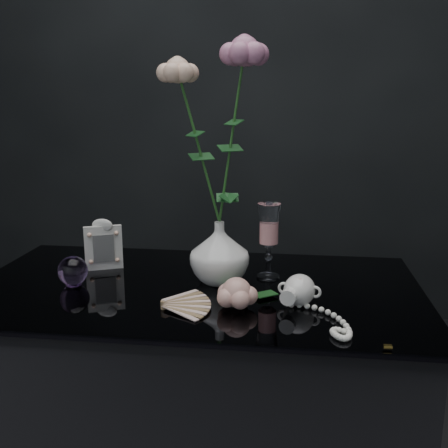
% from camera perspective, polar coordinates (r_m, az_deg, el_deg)
% --- Properties ---
extents(table, '(1.05, 0.58, 0.76)m').
position_cam_1_polar(table, '(1.42, -2.97, -21.34)').
color(table, black).
rests_on(table, ground).
extents(vase, '(0.18, 0.18, 0.15)m').
position_cam_1_polar(vase, '(1.24, -0.50, -3.11)').
color(vase, white).
rests_on(vase, table).
extents(wine_glass, '(0.06, 0.06, 0.18)m').
position_cam_1_polar(wine_glass, '(1.27, 4.89, -1.88)').
color(wine_glass, white).
rests_on(wine_glass, table).
extents(picture_frame, '(0.12, 0.11, 0.13)m').
position_cam_1_polar(picture_frame, '(1.37, -13.00, -2.14)').
color(picture_frame, silver).
rests_on(picture_frame, table).
extents(paperweight, '(0.09, 0.09, 0.07)m').
position_cam_1_polar(paperweight, '(1.28, -16.12, -4.92)').
color(paperweight, '#AD7CCA').
rests_on(paperweight, table).
extents(paper_fan, '(0.22, 0.19, 0.02)m').
position_cam_1_polar(paper_fan, '(1.11, -6.62, -8.66)').
color(paper_fan, '#F7E4C5').
rests_on(paper_fan, table).
extents(loose_rose, '(0.16, 0.21, 0.07)m').
position_cam_1_polar(loose_rose, '(1.10, 1.37, -7.49)').
color(loose_rose, '#EEA99A').
rests_on(loose_rose, table).
extents(pearl_jar, '(0.28, 0.29, 0.07)m').
position_cam_1_polar(pearl_jar, '(1.13, 8.21, -6.98)').
color(pearl_jar, white).
rests_on(pearl_jar, table).
extents(roses, '(0.22, 0.12, 0.47)m').
position_cam_1_polar(roses, '(1.19, -0.82, 10.66)').
color(roses, '#FFC2A2').
rests_on(roses, vase).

